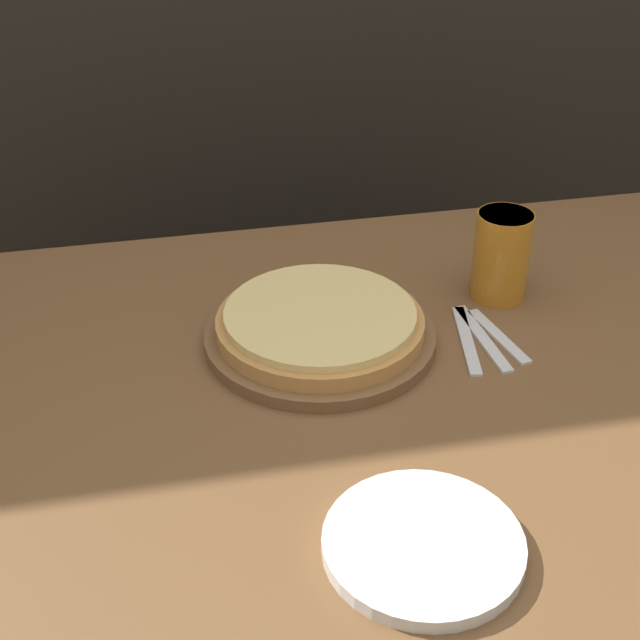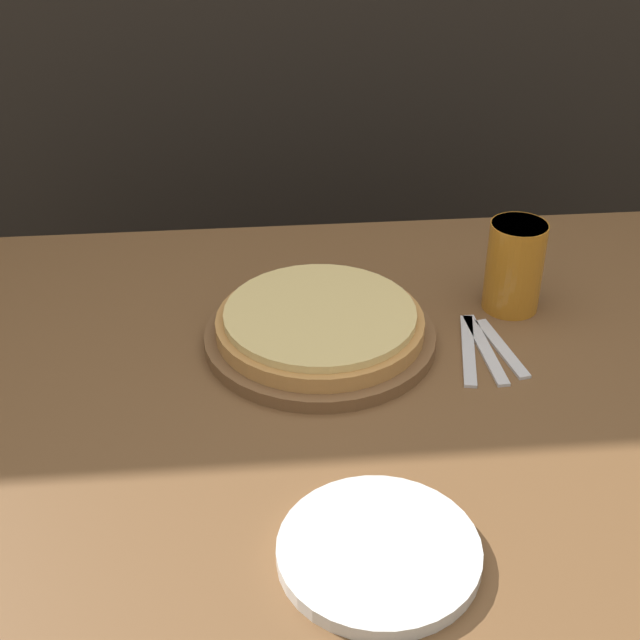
% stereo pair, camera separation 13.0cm
% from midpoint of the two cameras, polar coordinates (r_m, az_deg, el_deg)
% --- Properties ---
extents(dining_table, '(1.43, 0.98, 0.77)m').
position_cam_midpoint_polar(dining_table, '(1.52, 1.15, -15.38)').
color(dining_table, brown).
rests_on(dining_table, ground_plane).
extents(pizza_on_board, '(0.34, 0.34, 0.06)m').
position_cam_midpoint_polar(pizza_on_board, '(1.31, -2.84, -0.61)').
color(pizza_on_board, brown).
rests_on(pizza_on_board, dining_table).
extents(beer_glass, '(0.09, 0.09, 0.14)m').
position_cam_midpoint_polar(beer_glass, '(1.41, 8.99, 4.24)').
color(beer_glass, '#B7701E').
rests_on(beer_glass, dining_table).
extents(dinner_plate, '(0.22, 0.22, 0.02)m').
position_cam_midpoint_polar(dinner_plate, '(1.00, 2.83, -14.32)').
color(dinner_plate, silver).
rests_on(dinner_plate, dining_table).
extents(fork, '(0.05, 0.18, 0.00)m').
position_cam_midpoint_polar(fork, '(1.33, 6.63, -1.37)').
color(fork, silver).
rests_on(fork, dining_table).
extents(dinner_knife, '(0.03, 0.18, 0.00)m').
position_cam_midpoint_polar(dinner_knife, '(1.34, 7.65, -1.25)').
color(dinner_knife, silver).
rests_on(dinner_knife, dining_table).
extents(spoon, '(0.05, 0.15, 0.00)m').
position_cam_midpoint_polar(spoon, '(1.35, 8.66, -1.12)').
color(spoon, silver).
rests_on(spoon, dining_table).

